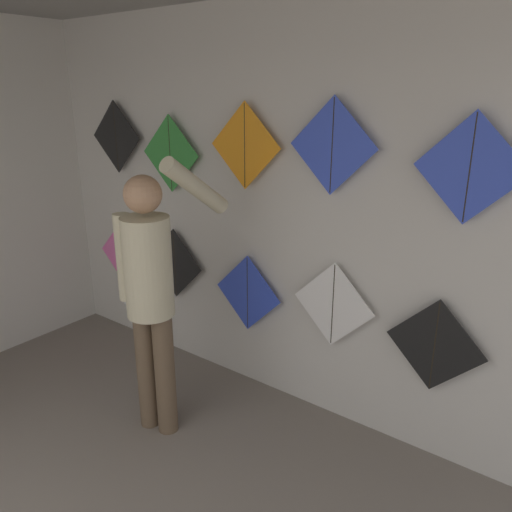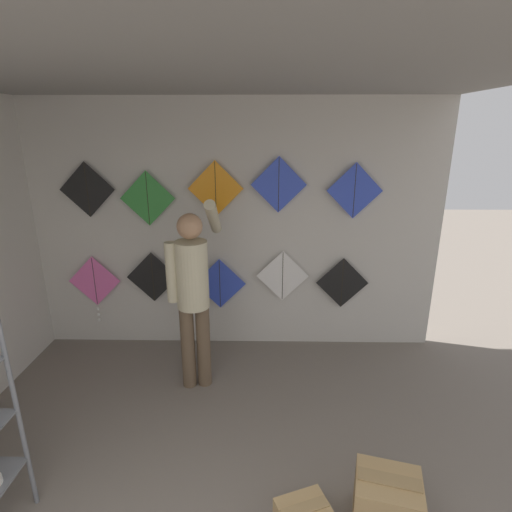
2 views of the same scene
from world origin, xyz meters
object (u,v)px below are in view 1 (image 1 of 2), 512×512
(kite_7, at_px, (245,146))
(kite_2, at_px, (247,293))
(kite_0, at_px, (123,258))
(kite_8, at_px, (332,146))
(shopkeeper, at_px, (151,285))
(kite_3, at_px, (333,305))
(kite_9, at_px, (470,169))
(kite_6, at_px, (170,154))
(kite_5, at_px, (116,137))
(kite_4, at_px, (435,346))
(kite_1, at_px, (175,263))

(kite_7, bearing_deg, kite_2, 0.00)
(kite_0, height_order, kite_8, kite_8)
(shopkeeper, xyz_separation_m, kite_7, (0.15, 0.79, 0.81))
(kite_3, relative_size, kite_9, 1.00)
(kite_6, height_order, kite_9, kite_9)
(shopkeeper, relative_size, kite_5, 3.14)
(kite_5, xyz_separation_m, kite_8, (2.05, 0.00, 0.06))
(kite_4, bearing_deg, kite_9, 0.00)
(kite_3, xyz_separation_m, kite_6, (-1.47, 0.00, 0.88))
(shopkeeper, bearing_deg, kite_5, 137.15)
(shopkeeper, xyz_separation_m, kite_0, (-1.28, 0.79, -0.30))
(kite_0, distance_m, kite_5, 1.09)
(kite_5, height_order, kite_7, kite_7)
(kite_3, height_order, kite_5, kite_5)
(kite_3, bearing_deg, kite_1, 180.00)
(kite_1, distance_m, kite_4, 2.17)
(shopkeeper, xyz_separation_m, kite_3, (0.88, 0.79, -0.18))
(kite_7, bearing_deg, kite_3, 0.00)
(kite_1, relative_size, kite_6, 1.00)
(kite_6, bearing_deg, kite_2, 0.00)
(kite_0, bearing_deg, kite_1, 0.07)
(kite_5, distance_m, kite_7, 1.38)
(kite_1, xyz_separation_m, kite_4, (2.17, 0.00, -0.06))
(kite_1, relative_size, kite_4, 1.00)
(kite_1, relative_size, kite_9, 1.00)
(kite_9, bearing_deg, kite_6, 180.00)
(kite_4, bearing_deg, kite_7, 180.00)
(shopkeeper, distance_m, kite_1, 1.01)
(shopkeeper, distance_m, kite_6, 1.21)
(kite_4, xyz_separation_m, kite_8, (-0.74, 0.00, 1.11))
(kite_3, distance_m, kite_8, 1.03)
(kite_2, relative_size, kite_4, 1.00)
(kite_1, xyz_separation_m, kite_7, (0.75, 0.00, 1.01))
(shopkeeper, height_order, kite_1, shopkeeper)
(kite_0, bearing_deg, kite_2, 0.03)
(kite_0, bearing_deg, kite_8, 0.02)
(kite_3, height_order, kite_7, kite_7)
(shopkeeper, relative_size, kite_2, 3.14)
(kite_7, xyz_separation_m, kite_8, (0.67, 0.00, 0.04))
(kite_4, xyz_separation_m, kite_9, (0.06, 0.00, 1.05))
(kite_5, xyz_separation_m, kite_7, (1.38, 0.00, 0.01))
(kite_1, height_order, kite_6, kite_6)
(kite_3, xyz_separation_m, kite_7, (-0.74, 0.00, 0.99))
(kite_0, distance_m, kite_9, 3.11)
(kite_0, distance_m, kite_8, 2.40)
(shopkeeper, relative_size, kite_1, 3.14)
(kite_0, bearing_deg, kite_7, 0.03)
(kite_0, distance_m, kite_6, 1.21)
(kite_4, height_order, kite_8, kite_8)
(kite_3, height_order, kite_6, kite_6)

